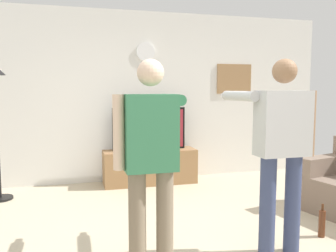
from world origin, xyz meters
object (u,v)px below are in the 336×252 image
tv_stand (150,167)px  wall_clock (146,52)px  television (149,129)px  framed_picture (234,79)px  person_standing_nearer_couch (281,144)px  person_standing_nearer_lamp (151,154)px  beverage_bottle (322,223)px

tv_stand → wall_clock: 1.82m
television → framed_picture: size_ratio=1.83×
wall_clock → person_standing_nearer_couch: size_ratio=0.17×
wall_clock → tv_stand: bearing=-90.0°
wall_clock → person_standing_nearer_lamp: bearing=-101.0°
person_standing_nearer_lamp → person_standing_nearer_couch: (1.17, -0.01, 0.03)m
television → person_standing_nearer_lamp: size_ratio=0.67×
tv_stand → person_standing_nearer_couch: 2.80m
beverage_bottle → framed_picture: bearing=83.3°
television → person_standing_nearer_lamp: person_standing_nearer_lamp is taller
person_standing_nearer_lamp → person_standing_nearer_couch: size_ratio=0.98×
framed_picture → person_standing_nearer_lamp: 3.67m
wall_clock → beverage_bottle: (1.23, -2.72, -1.92)m
person_standing_nearer_couch → television: bearing=102.6°
person_standing_nearer_lamp → person_standing_nearer_couch: bearing=-0.6°
wall_clock → beverage_bottle: wall_clock is taller
person_standing_nearer_couch → beverage_bottle: (0.63, 0.20, -0.86)m
wall_clock → person_standing_nearer_couch: 3.17m
tv_stand → person_standing_nearer_lamp: size_ratio=0.84×
wall_clock → person_standing_nearer_lamp: (-0.57, -2.91, -1.10)m
framed_picture → person_standing_nearer_lamp: size_ratio=0.37×
tv_stand → television: television is taller
television → wall_clock: wall_clock is taller
person_standing_nearer_lamp → framed_picture: bearing=54.1°
person_standing_nearer_lamp → television: bearing=78.0°
tv_stand → person_standing_nearer_couch: (0.60, -2.63, 0.73)m
tv_stand → television: size_ratio=1.26×
tv_stand → beverage_bottle: 2.72m
television → framed_picture: framed_picture is taller
tv_stand → television: (0.00, 0.05, 0.59)m
beverage_bottle → wall_clock: bearing=114.2°
television → framed_picture: 1.75m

